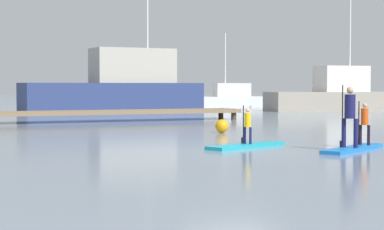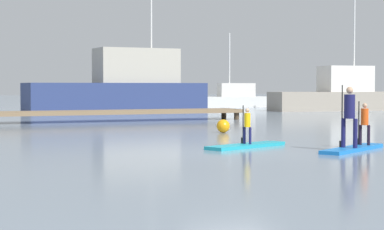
{
  "view_description": "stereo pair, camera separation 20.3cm",
  "coord_description": "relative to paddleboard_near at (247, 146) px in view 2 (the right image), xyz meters",
  "views": [
    {
      "loc": [
        -8.42,
        -16.83,
        1.8
      ],
      "look_at": [
        -0.1,
        2.62,
        0.91
      ],
      "focal_mm": 64.64,
      "sensor_mm": 36.0,
      "label": 1
    },
    {
      "loc": [
        -8.23,
        -16.91,
        1.8
      ],
      "look_at": [
        -0.1,
        2.62,
        0.91
      ],
      "focal_mm": 64.64,
      "sensor_mm": 36.0,
      "label": 2
    }
  ],
  "objects": [
    {
      "name": "paddler_adult",
      "position": [
        2.02,
        -2.16,
        1.01
      ],
      "size": [
        0.41,
        0.46,
        1.72
      ],
      "color": "#19194C",
      "rests_on": "paddleboard_far"
    },
    {
      "name": "fishing_boat_white_large",
      "position": [
        4.41,
        27.15,
        1.6
      ],
      "size": [
        12.35,
        3.74,
        12.46
      ],
      "color": "navy",
      "rests_on": "ground"
    },
    {
      "name": "trawler_grey_distant",
      "position": [
        19.87,
        24.49,
        1.14
      ],
      "size": [
        9.45,
        3.58,
        8.7
      ],
      "color": "#9E9384",
      "rests_on": "ground"
    },
    {
      "name": "floating_dock",
      "position": [
        0.76,
        16.01,
        0.41
      ],
      "size": [
        13.41,
        2.2,
        0.55
      ],
      "color": "#846B4C",
      "rests_on": "ground"
    },
    {
      "name": "paddleboard_far",
      "position": [
        2.29,
        -2.01,
        0.0
      ],
      "size": [
        3.03,
        2.1,
        0.1
      ],
      "color": "blue",
      "rests_on": "ground"
    },
    {
      "name": "paddler_child_front",
      "position": [
        2.94,
        -1.61,
        0.73
      ],
      "size": [
        0.29,
        0.37,
        1.25
      ],
      "color": "black",
      "rests_on": "paddleboard_far"
    },
    {
      "name": "ground_plane",
      "position": [
        -1.01,
        -1.08,
        -0.05
      ],
      "size": [
        240.0,
        240.0,
        0.0
      ],
      "primitive_type": "plane",
      "color": "gray"
    },
    {
      "name": "mooring_buoy_mid",
      "position": [
        2.05,
        6.01,
        0.21
      ],
      "size": [
        0.51,
        0.51,
        0.51
      ],
      "primitive_type": "sphere",
      "color": "orange",
      "rests_on": "ground"
    },
    {
      "name": "fishing_boat_green_midground",
      "position": [
        16.05,
        34.51,
        0.72
      ],
      "size": [
        7.24,
        2.85,
        6.24
      ],
      "color": "silver",
      "rests_on": "ground"
    },
    {
      "name": "paddleboard_near",
      "position": [
        0.0,
        0.0,
        0.0
      ],
      "size": [
        3.01,
        1.72,
        0.1
      ],
      "color": "#1E9EB2",
      "rests_on": "ground"
    },
    {
      "name": "paddler_child_solo",
      "position": [
        -0.01,
        0.01,
        0.63
      ],
      "size": [
        0.24,
        0.36,
        1.13
      ],
      "color": "#19194C",
      "rests_on": "paddleboard_near"
    }
  ]
}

